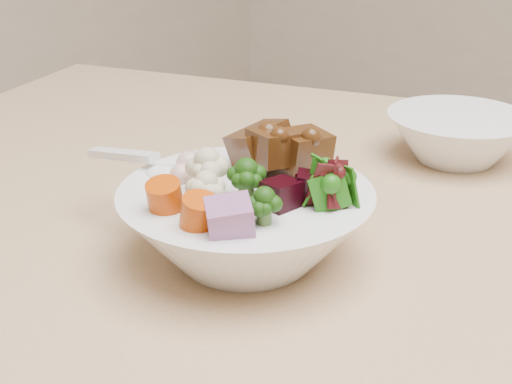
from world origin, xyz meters
TOP-DOWN VIEW (x-y plane):
  - food_bowl at (-0.60, -0.06)m, footprint 0.21×0.21m
  - soup_spoon at (-0.69, -0.06)m, footprint 0.12×0.04m
  - side_bowl at (-0.52, 0.26)m, footprint 0.16×0.16m

SIDE VIEW (x-z plane):
  - side_bowl at x=-0.52m, z-range 0.82..0.87m
  - food_bowl at x=-0.60m, z-range 0.80..0.91m
  - soup_spoon at x=-0.69m, z-range 0.87..0.89m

